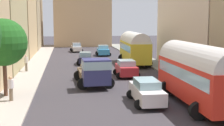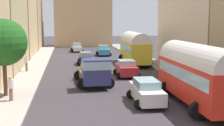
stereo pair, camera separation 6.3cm
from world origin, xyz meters
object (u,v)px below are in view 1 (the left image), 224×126
Objects in this scene: cargo_truck_0 at (94,71)px; parked_bus_1 at (134,47)px; car_1 at (76,47)px; car_2 at (146,91)px; pedestrian_1 at (26,63)px; pedestrian_0 at (11,88)px; car_4 at (103,50)px; parked_bus_0 at (198,72)px; car_0 at (85,58)px; car_3 at (126,68)px.

parked_bus_1 is at bearing 62.90° from cargo_truck_0.
car_2 reaches higher than car_1.
pedestrian_1 reaches higher than car_2.
car_4 is at bearing 70.66° from pedestrian_0.
parked_bus_0 is 4.95× the size of pedestrian_1.
parked_bus_0 reaches higher than car_2.
car_2 is at bearing -91.34° from car_4.
car_0 is 10.00m from car_3.
car_2 is (3.24, -34.83, 0.02)m from car_1.
car_3 is (3.31, -9.43, 0.05)m from car_0.
car_1 is (-6.28, 35.75, -1.37)m from parked_bus_0.
car_0 is 2.18× the size of pedestrian_1.
parked_bus_0 reaches higher than pedestrian_0.
car_1 is at bearing 74.25° from pedestrian_1.
parked_bus_1 is 20.38m from pedestrian_0.
parked_bus_0 is at bearing -80.03° from car_1.
parked_bus_1 is at bearing -11.42° from car_0.
car_3 is (3.85, -25.18, 0.04)m from car_1.
car_1 is at bearing 111.03° from parked_bus_1.
parked_bus_0 is 10.94m from car_3.
car_3 is at bearing 102.98° from parked_bus_0.
parked_bus_1 is 2.37× the size of car_4.
parked_bus_0 is 2.12× the size of car_2.
car_0 is 1.05× the size of car_4.
car_4 is 2.07× the size of pedestrian_1.
car_1 is at bearing 90.70° from cargo_truck_0.
parked_bus_1 is 5.11× the size of pedestrian_0.
pedestrian_0 is (-8.72, 1.45, 0.21)m from car_2.
car_0 is at bearing 98.04° from car_2.
car_2 reaches higher than car_0.
cargo_truck_0 is at bearing 131.27° from parked_bus_0.
car_1 reaches higher than car_0.
car_2 is at bearing -100.39° from parked_bus_1.
pedestrian_1 reaches higher than car_4.
car_0 is 9.67m from car_4.
car_3 is (-2.67, -8.23, -1.39)m from parked_bus_1.
cargo_truck_0 reaches higher than car_1.
cargo_truck_0 is 29.00m from car_1.
parked_bus_0 is 2.24× the size of car_1.
cargo_truck_0 is 6.53m from car_2.
parked_bus_1 reaches higher than car_4.
car_4 reaches higher than car_0.
car_4 is (-2.39, 29.08, -1.33)m from parked_bus_0.
pedestrian_0 is at bearing -99.32° from car_1.
cargo_truck_0 is at bearing -50.92° from pedestrian_1.
parked_bus_0 is 29.21m from car_4.
car_0 is (0.19, 13.25, -0.49)m from cargo_truck_0.
parked_bus_1 is at bearing 79.61° from car_2.
parked_bus_0 reaches higher than car_4.
cargo_truck_0 is 1.61× the size of car_0.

